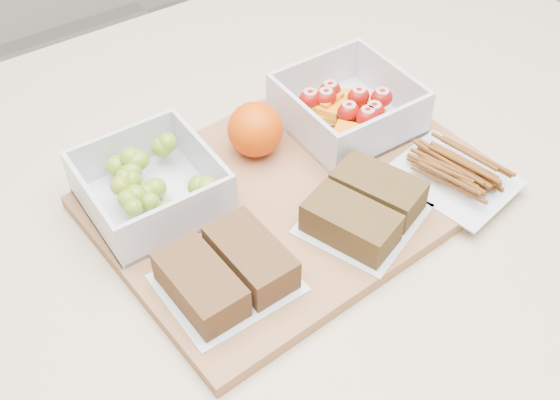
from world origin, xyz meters
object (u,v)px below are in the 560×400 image
Objects in this scene: fruit_container at (347,109)px; pretzel_bag at (454,170)px; cutting_board at (294,193)px; sandwich_bag_center at (364,207)px; grape_container at (151,185)px; orange at (255,130)px; sandwich_bag_left at (226,272)px.

fruit_container is 0.15m from pretzel_bag.
cutting_board is 0.09m from sandwich_bag_center.
grape_container is 0.14m from orange.
fruit_container is 0.95× the size of pretzel_bag.
grape_container reaches higher than sandwich_bag_left.
fruit_container reaches higher than grape_container.
grape_container is at bearing 93.18° from sandwich_bag_left.
cutting_board is 2.82× the size of pretzel_bag.
grape_container is 0.88× the size of sandwich_bag_center.
sandwich_bag_left is at bearing -130.77° from orange.
grape_container is (-0.14, 0.07, 0.03)m from cutting_board.
orange is 0.43× the size of pretzel_bag.
orange is at bearing 86.65° from cutting_board.
orange reaches higher than grape_container.
cutting_board is 0.13m from fruit_container.
sandwich_bag_left is 0.16m from sandwich_bag_center.
sandwich_bag_center is 0.12m from pretzel_bag.
grape_container is at bearing 151.90° from pretzel_bag.
fruit_container reaches higher than cutting_board.
sandwich_bag_center is at bearing -121.29° from fruit_container.
fruit_container is at bearing -9.69° from orange.
fruit_container is at bearing 21.67° from cutting_board.
pretzel_bag is at bearing -3.40° from sandwich_bag_center.
pretzel_bag is (0.16, -0.16, -0.02)m from orange.
sandwich_bag_center is (0.03, -0.08, 0.03)m from cutting_board.
sandwich_bag_center is (0.16, -0.01, -0.00)m from sandwich_bag_left.
grape_container reaches higher than sandwich_bag_center.
sandwich_bag_left is at bearing 177.53° from sandwich_bag_center.
sandwich_bag_left is at bearing -86.82° from grape_container.
orange is 0.23m from pretzel_bag.
pretzel_bag is (0.16, -0.09, 0.02)m from cutting_board.
orange is at bearing 102.59° from sandwich_bag_center.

